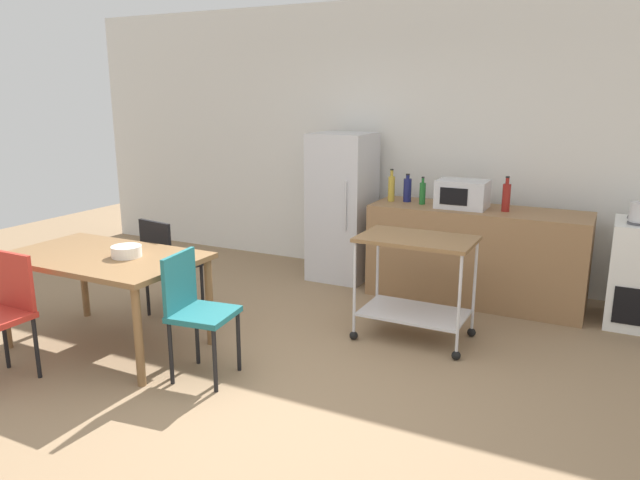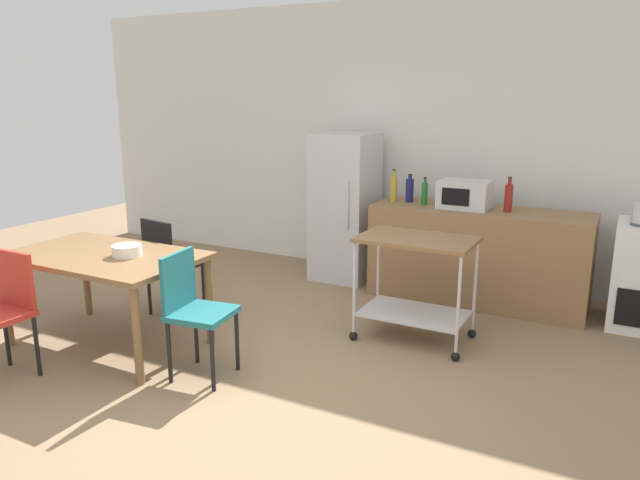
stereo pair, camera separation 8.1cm
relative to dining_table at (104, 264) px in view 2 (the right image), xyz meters
name	(u,v)px [view 2 (the right image)]	position (x,y,z in m)	size (l,w,h in m)	color
ground_plane	(243,397)	(1.42, -0.21, -0.67)	(12.00, 12.00, 0.00)	#8C7051
back_wall	(412,141)	(1.42, 2.99, 0.78)	(8.40, 0.12, 2.90)	silver
kitchen_counter	(478,256)	(2.32, 2.39, -0.22)	(2.00, 0.64, 0.90)	olive
dining_table	(104,264)	(0.00, 0.00, 0.00)	(1.50, 0.90, 0.75)	brown
chair_red	(2,307)	(-0.21, -0.73, -0.15)	(0.41, 0.41, 0.89)	#B72D23
chair_teal	(194,306)	(0.94, -0.09, -0.15)	(0.45, 0.45, 0.89)	#1E666B
chair_black	(169,260)	(-0.01, 0.72, -0.15)	(0.46, 0.46, 0.89)	black
refrigerator	(345,207)	(0.87, 2.49, 0.10)	(0.60, 0.63, 1.55)	silver
kitchen_cart	(415,271)	(2.09, 1.23, -0.10)	(0.91, 0.57, 0.85)	brown
bottle_soda	(394,188)	(1.45, 2.39, 0.36)	(0.07, 0.07, 0.32)	gold
bottle_vinegar	(410,190)	(1.60, 2.44, 0.35)	(0.08, 0.08, 0.28)	navy
bottle_wine	(425,193)	(1.78, 2.36, 0.34)	(0.06, 0.06, 0.27)	#1E6628
microwave	(465,194)	(2.17, 2.36, 0.36)	(0.46, 0.35, 0.26)	silver
bottle_olive_oil	(509,197)	(2.56, 2.36, 0.36)	(0.07, 0.07, 0.32)	maroon
fruit_bowl	(127,250)	(0.21, 0.04, 0.12)	(0.22, 0.22, 0.08)	white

